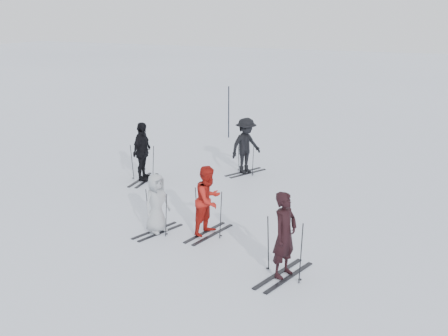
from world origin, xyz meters
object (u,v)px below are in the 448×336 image
Objects in this scene: skier_grey at (157,204)px; piste_marker at (229,112)px; skier_uphill_far at (246,146)px; skier_near_dark at (285,236)px; skier_red at (208,201)px; skier_uphill_left at (142,152)px.

piste_marker is at bearing 31.21° from skier_grey.
piste_marker is (-2.78, 4.77, 0.17)m from skier_uphill_far.
skier_near_dark is 0.98× the size of skier_uphill_far.
skier_red is 0.91× the size of skier_uphill_left.
skier_uphill_left reaches higher than skier_near_dark.
skier_uphill_left is at bearing 154.39° from skier_uphill_far.
piste_marker is at bearing 55.76° from skier_uphill_far.
piste_marker is (-6.50, 11.63, 0.19)m from skier_near_dark.
skier_near_dark is at bearing -87.95° from skier_grey.
skier_grey is at bearing 89.74° from skier_near_dark.
skier_uphill_left is at bearing 53.80° from skier_grey.
skier_near_dark is 0.97× the size of skier_uphill_left.
skier_uphill_left reaches higher than skier_grey.
skier_grey is at bearing -149.91° from skier_uphill_left.
skier_uphill_left is (-2.74, 3.63, 0.21)m from skier_grey.
skier_grey is (-3.77, 0.99, -0.18)m from skier_near_dark.
skier_grey is (-1.27, -0.43, -0.12)m from skier_red.
skier_uphill_left is 1.01× the size of skier_uphill_far.
skier_red is at bearing -135.53° from skier_uphill_left.
skier_red is at bearing -141.84° from skier_uphill_far.
skier_uphill_far reaches higher than skier_near_dark.
skier_uphill_left reaches higher than skier_red.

